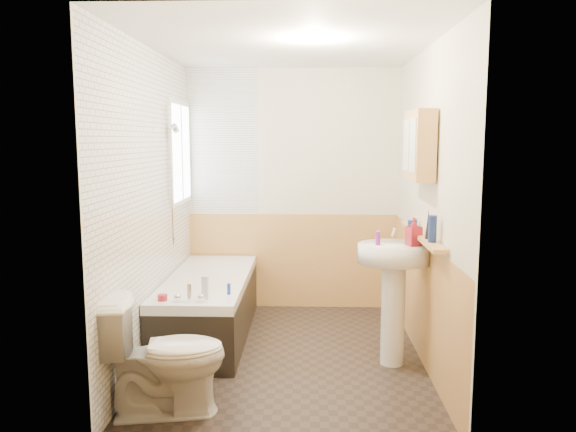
% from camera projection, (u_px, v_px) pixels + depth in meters
% --- Properties ---
extents(floor, '(2.80, 2.80, 0.00)m').
position_uv_depth(floor, '(287.00, 356.00, 4.65)').
color(floor, black).
rests_on(floor, ground).
extents(ceiling, '(2.80, 2.80, 0.00)m').
position_uv_depth(ceiling, '(287.00, 45.00, 4.31)').
color(ceiling, white).
rests_on(ceiling, ground).
extents(wall_back, '(2.20, 0.02, 2.50)m').
position_uv_depth(wall_back, '(292.00, 190.00, 5.87)').
color(wall_back, beige).
rests_on(wall_back, ground).
extents(wall_front, '(2.20, 0.02, 2.50)m').
position_uv_depth(wall_front, '(278.00, 236.00, 3.08)').
color(wall_front, beige).
rests_on(wall_front, ground).
extents(wall_left, '(0.02, 2.80, 2.50)m').
position_uv_depth(wall_left, '(150.00, 206.00, 4.52)').
color(wall_left, beige).
rests_on(wall_left, ground).
extents(wall_right, '(0.02, 2.80, 2.50)m').
position_uv_depth(wall_right, '(427.00, 207.00, 4.44)').
color(wall_right, beige).
rests_on(wall_right, ground).
extents(wainscot_right, '(0.01, 2.80, 1.00)m').
position_uv_depth(wainscot_right, '(421.00, 299.00, 4.54)').
color(wainscot_right, tan).
rests_on(wainscot_right, wall_right).
extents(wainscot_front, '(2.20, 0.01, 1.00)m').
position_uv_depth(wainscot_front, '(279.00, 365.00, 3.20)').
color(wainscot_front, tan).
rests_on(wainscot_front, wall_front).
extents(wainscot_back, '(2.20, 0.01, 1.00)m').
position_uv_depth(wainscot_back, '(292.00, 261.00, 5.95)').
color(wainscot_back, tan).
rests_on(wainscot_back, wall_back).
extents(tile_cladding_left, '(0.01, 2.80, 2.50)m').
position_uv_depth(tile_cladding_left, '(152.00, 206.00, 4.52)').
color(tile_cladding_left, white).
rests_on(tile_cladding_left, wall_left).
extents(tile_return_back, '(0.75, 0.01, 1.50)m').
position_uv_depth(tile_return_back, '(222.00, 142.00, 5.81)').
color(tile_return_back, white).
rests_on(tile_return_back, wall_back).
extents(window, '(0.03, 0.79, 0.99)m').
position_uv_depth(window, '(181.00, 153.00, 5.40)').
color(window, white).
rests_on(window, wall_left).
extents(bathtub, '(0.70, 1.82, 0.70)m').
position_uv_depth(bathtub, '(209.00, 305.00, 5.08)').
color(bathtub, black).
rests_on(bathtub, floor).
extents(shower_riser, '(0.11, 0.08, 1.24)m').
position_uv_depth(shower_riser, '(172.00, 164.00, 4.94)').
color(shower_riser, silver).
rests_on(shower_riser, wall_left).
extents(toilet, '(0.86, 0.57, 0.78)m').
position_uv_depth(toilet, '(165.00, 356.00, 3.63)').
color(toilet, white).
rests_on(toilet, floor).
extents(sink, '(0.57, 0.46, 1.09)m').
position_uv_depth(sink, '(394.00, 279.00, 4.40)').
color(sink, white).
rests_on(sink, floor).
extents(pine_shelf, '(0.10, 1.31, 0.03)m').
position_uv_depth(pine_shelf, '(421.00, 235.00, 4.33)').
color(pine_shelf, tan).
rests_on(pine_shelf, wall_right).
extents(medicine_cabinet, '(0.15, 0.59, 0.53)m').
position_uv_depth(medicine_cabinet, '(419.00, 145.00, 4.30)').
color(medicine_cabinet, tan).
rests_on(medicine_cabinet, wall_right).
extents(foam_can, '(0.06, 0.06, 0.19)m').
position_uv_depth(foam_can, '(432.00, 229.00, 3.94)').
color(foam_can, navy).
rests_on(foam_can, pine_shelf).
extents(green_bottle, '(0.06, 0.06, 0.22)m').
position_uv_depth(green_bottle, '(428.00, 224.00, 4.07)').
color(green_bottle, black).
rests_on(green_bottle, pine_shelf).
extents(black_jar, '(0.10, 0.10, 0.05)m').
position_uv_depth(black_jar, '(412.00, 223.00, 4.69)').
color(black_jar, navy).
rests_on(black_jar, pine_shelf).
extents(soap_bottle, '(0.17, 0.24, 0.10)m').
position_uv_depth(soap_bottle, '(414.00, 239.00, 4.28)').
color(soap_bottle, maroon).
rests_on(soap_bottle, sink).
extents(clear_bottle, '(0.04, 0.04, 0.10)m').
position_uv_depth(clear_bottle, '(378.00, 238.00, 4.30)').
color(clear_bottle, purple).
rests_on(clear_bottle, sink).
extents(blue_gel, '(0.05, 0.04, 0.18)m').
position_uv_depth(blue_gel, '(205.00, 288.00, 4.32)').
color(blue_gel, silver).
rests_on(blue_gel, bathtub).
extents(cream_jar, '(0.07, 0.07, 0.05)m').
position_uv_depth(cream_jar, '(162.00, 298.00, 4.28)').
color(cream_jar, maroon).
rests_on(cream_jar, bathtub).
extents(orange_bottle, '(0.03, 0.03, 0.09)m').
position_uv_depth(orange_bottle, '(229.00, 289.00, 4.45)').
color(orange_bottle, '#19339E').
rests_on(orange_bottle, bathtub).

